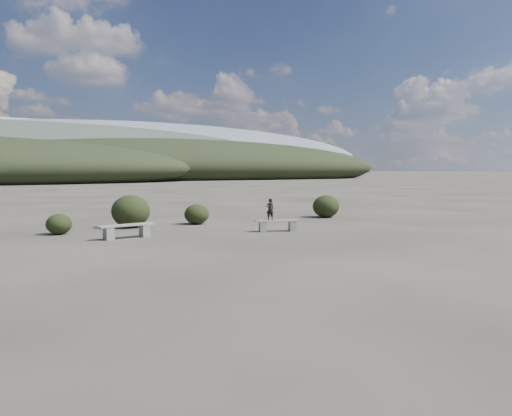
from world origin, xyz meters
TOP-DOWN VIEW (x-y plane):
  - ground at (0.00, 0.00)m, footprint 1200.00×1200.00m
  - bench_left at (-3.64, 5.93)m, footprint 2.03×0.74m
  - bench_right at (2.05, 5.15)m, footprint 1.83×0.88m
  - seated_person at (1.76, 5.24)m, footprint 0.34×0.26m
  - shrub_a at (-5.62, 8.22)m, footprint 0.94×0.94m
  - shrub_b at (-2.70, 9.19)m, footprint 1.59×1.59m
  - shrub_c at (0.20, 9.10)m, footprint 1.11×1.11m
  - shrub_e at (7.15, 9.01)m, footprint 1.36×1.36m

SIDE VIEW (x-z plane):
  - ground at x=0.00m, z-range 0.00..0.00m
  - bench_right at x=2.05m, z-range 0.05..0.50m
  - bench_left at x=-3.64m, z-range 0.05..0.55m
  - shrub_a at x=-5.62m, z-range 0.00..0.77m
  - shrub_c at x=0.20m, z-range 0.00..0.89m
  - shrub_e at x=7.15m, z-range 0.00..1.13m
  - shrub_b at x=-2.70m, z-range 0.00..1.36m
  - seated_person at x=1.76m, z-range 0.45..1.30m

